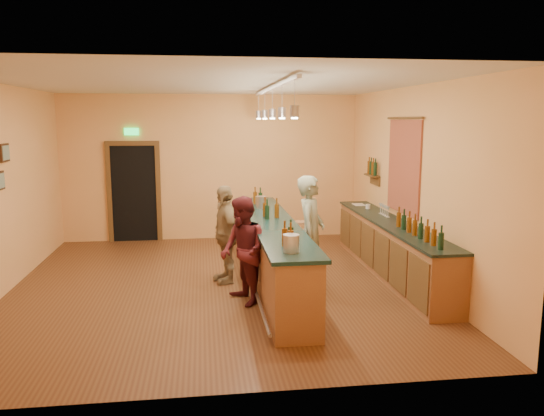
{
  "coord_description": "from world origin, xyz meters",
  "views": [
    {
      "loc": [
        -0.22,
        -8.32,
        2.65
      ],
      "look_at": [
        0.91,
        0.2,
        1.22
      ],
      "focal_mm": 35.0,
      "sensor_mm": 36.0,
      "label": 1
    }
  ],
  "objects": [
    {
      "name": "wall_right",
      "position": [
        3.25,
        0.0,
        1.6
      ],
      "size": [
        0.02,
        7.0,
        3.2
      ],
      "primitive_type": "cube",
      "color": "#E0A054",
      "rests_on": "floor"
    },
    {
      "name": "pendant_track",
      "position": [
        0.89,
        -0.0,
        2.98
      ],
      "size": [
        0.11,
        4.6,
        0.5
      ],
      "color": "silver",
      "rests_on": "ceiling"
    },
    {
      "name": "customer_b",
      "position": [
        0.14,
        0.18,
        0.8
      ],
      "size": [
        0.6,
        1.01,
        1.61
      ],
      "primitive_type": "imported",
      "rotation": [
        0.0,
        0.0,
        -1.33
      ],
      "color": "#997A51",
      "rests_on": "floor"
    },
    {
      "name": "wall_front",
      "position": [
        0.0,
        -3.5,
        1.6
      ],
      "size": [
        6.5,
        0.02,
        3.2
      ],
      "primitive_type": "cube",
      "color": "#E0A054",
      "rests_on": "floor"
    },
    {
      "name": "floor",
      "position": [
        0.0,
        0.0,
        0.0
      ],
      "size": [
        7.0,
        7.0,
        0.0
      ],
      "primitive_type": "plane",
      "color": "#542C18",
      "rests_on": "ground"
    },
    {
      "name": "tapestry",
      "position": [
        3.23,
        0.4,
        1.85
      ],
      "size": [
        0.03,
        1.4,
        1.6
      ],
      "primitive_type": "cube",
      "color": "maroon",
      "rests_on": "wall_right"
    },
    {
      "name": "back_counter",
      "position": [
        2.97,
        0.18,
        0.49
      ],
      "size": [
        0.6,
        4.55,
        1.27
      ],
      "color": "brown",
      "rests_on": "floor"
    },
    {
      "name": "bar_stool",
      "position": [
        1.69,
        1.83,
        0.52
      ],
      "size": [
        0.32,
        0.32,
        0.66
      ],
      "rotation": [
        0.0,
        0.0,
        -0.19
      ],
      "color": "#986944",
      "rests_on": "floor"
    },
    {
      "name": "bartender",
      "position": [
        1.44,
        -0.39,
        0.9
      ],
      "size": [
        0.65,
        0.77,
        1.81
      ],
      "primitive_type": "imported",
      "rotation": [
        0.0,
        0.0,
        1.18
      ],
      "color": "gray",
      "rests_on": "floor"
    },
    {
      "name": "doorway",
      "position": [
        -1.7,
        3.47,
        1.13
      ],
      "size": [
        1.15,
        0.09,
        2.48
      ],
      "color": "black",
      "rests_on": "wall_back"
    },
    {
      "name": "wall_back",
      "position": [
        0.0,
        3.5,
        1.6
      ],
      "size": [
        6.5,
        0.02,
        3.2
      ],
      "primitive_type": "cube",
      "color": "#E0A054",
      "rests_on": "floor"
    },
    {
      "name": "tasting_bar",
      "position": [
        0.89,
        -0.0,
        0.61
      ],
      "size": [
        0.73,
        5.1,
        1.38
      ],
      "color": "brown",
      "rests_on": "floor"
    },
    {
      "name": "ceiling",
      "position": [
        0.0,
        0.0,
        3.2
      ],
      "size": [
        6.5,
        7.0,
        0.02
      ],
      "primitive_type": "cube",
      "color": "silver",
      "rests_on": "wall_back"
    },
    {
      "name": "bottle_shelf",
      "position": [
        3.17,
        1.9,
        1.67
      ],
      "size": [
        0.17,
        0.55,
        0.54
      ],
      "color": "#4F3617",
      "rests_on": "wall_right"
    },
    {
      "name": "customer_a",
      "position": [
        0.34,
        -0.92,
        0.79
      ],
      "size": [
        0.8,
        0.91,
        1.57
      ],
      "primitive_type": "imported",
      "rotation": [
        0.0,
        0.0,
        -1.26
      ],
      "color": "#59191E",
      "rests_on": "floor"
    }
  ]
}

